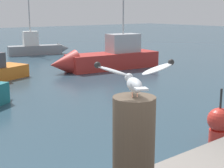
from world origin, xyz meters
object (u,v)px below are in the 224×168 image
boat_grey (39,47)px  channel_buoy (219,124)px  boat_red (104,58)px  mooring_post (133,154)px  seagull (134,79)px

boat_grey → channel_buoy: 18.39m
boat_red → channel_buoy: boat_red is taller
mooring_post → channel_buoy: 5.85m
mooring_post → channel_buoy: bearing=27.1°
channel_buoy → boat_red: bearing=67.0°
mooring_post → boat_grey: boat_grey is taller
seagull → boat_red: size_ratio=0.09×
mooring_post → seagull: 0.56m
mooring_post → channel_buoy: (5.02, 2.57, -1.54)m
seagull → boat_red: (9.24, 12.50, -1.99)m
seagull → boat_red: bearing=53.5°
boat_red → boat_grey: bearing=88.3°
mooring_post → boat_red: 15.61m
boat_red → channel_buoy: (-4.22, -9.93, -0.10)m
boat_grey → channel_buoy: (-4.44, -17.85, -0.03)m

